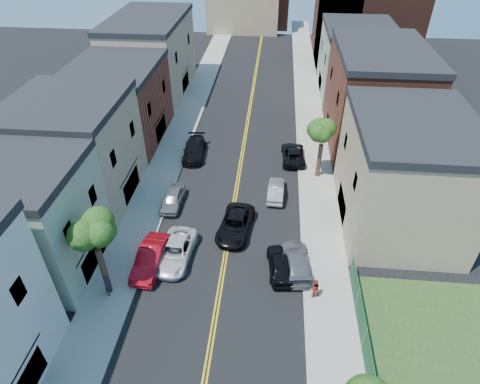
% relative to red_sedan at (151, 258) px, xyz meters
% --- Properties ---
extents(sidewalk_left, '(3.20, 100.00, 0.15)m').
position_rel_red_sedan_xyz_m(sidewalk_left, '(-2.40, 23.32, -0.76)').
color(sidewalk_left, gray).
rests_on(sidewalk_left, ground).
extents(sidewalk_right, '(3.20, 100.00, 0.15)m').
position_rel_red_sedan_xyz_m(sidewalk_right, '(13.40, 23.32, -0.76)').
color(sidewalk_right, gray).
rests_on(sidewalk_right, ground).
extents(curb_left, '(0.30, 100.00, 0.15)m').
position_rel_red_sedan_xyz_m(curb_left, '(-0.65, 23.32, -0.76)').
color(curb_left, gray).
rests_on(curb_left, ground).
extents(curb_right, '(0.30, 100.00, 0.15)m').
position_rel_red_sedan_xyz_m(curb_right, '(11.65, 23.32, -0.76)').
color(curb_right, gray).
rests_on(curb_right, ground).
extents(bldg_left_palegrn, '(9.00, 8.00, 8.50)m').
position_rel_red_sedan_xyz_m(bldg_left_palegrn, '(-8.50, -0.68, 3.42)').
color(bldg_left_palegrn, gray).
rests_on(bldg_left_palegrn, ground).
extents(bldg_left_tan_near, '(9.00, 10.00, 9.00)m').
position_rel_red_sedan_xyz_m(bldg_left_tan_near, '(-8.50, 8.32, 3.67)').
color(bldg_left_tan_near, '#998466').
rests_on(bldg_left_tan_near, ground).
extents(bldg_left_brick, '(9.00, 12.00, 8.00)m').
position_rel_red_sedan_xyz_m(bldg_left_brick, '(-8.50, 19.32, 3.17)').
color(bldg_left_brick, brown).
rests_on(bldg_left_brick, ground).
extents(bldg_left_tan_far, '(9.00, 16.00, 9.50)m').
position_rel_red_sedan_xyz_m(bldg_left_tan_far, '(-8.50, 33.32, 3.92)').
color(bldg_left_tan_far, '#998466').
rests_on(bldg_left_tan_far, ground).
extents(bldg_right_tan, '(9.00, 12.00, 9.00)m').
position_rel_red_sedan_xyz_m(bldg_right_tan, '(19.50, 7.32, 3.67)').
color(bldg_right_tan, '#998466').
rests_on(bldg_right_tan, ground).
extents(bldg_right_brick, '(9.00, 14.00, 10.00)m').
position_rel_red_sedan_xyz_m(bldg_right_brick, '(19.50, 21.32, 4.17)').
color(bldg_right_brick, brown).
rests_on(bldg_right_brick, ground).
extents(bldg_right_palegrn, '(9.00, 12.00, 8.50)m').
position_rel_red_sedan_xyz_m(bldg_right_palegrn, '(19.50, 35.32, 3.42)').
color(bldg_right_palegrn, gray).
rests_on(bldg_right_palegrn, ground).
extents(church, '(16.20, 14.20, 22.60)m').
position_rel_red_sedan_xyz_m(church, '(21.83, 50.39, 6.41)').
color(church, '#4C2319').
rests_on(church, ground).
extents(backdrop_center, '(10.00, 8.00, 10.00)m').
position_rel_red_sedan_xyz_m(backdrop_center, '(5.50, 69.32, 4.17)').
color(backdrop_center, brown).
rests_on(backdrop_center, ground).
extents(fence_right, '(0.04, 15.00, 1.90)m').
position_rel_red_sedan_xyz_m(fence_right, '(15.00, -7.18, 0.27)').
color(fence_right, '#143F1E').
rests_on(fence_right, sidewalk_right).
extents(corner_lot, '(12.00, 15.00, 0.02)m').
position_rel_red_sedan_xyz_m(corner_lot, '(21.00, -7.18, -0.82)').
color(corner_lot, '#233F19').
rests_on(corner_lot, ground).
extents(tree_left_mid, '(5.20, 5.20, 9.29)m').
position_rel_red_sedan_xyz_m(tree_left_mid, '(-2.38, -2.67, 5.75)').
color(tree_left_mid, '#332819').
rests_on(tree_left_mid, sidewalk_left).
extents(tree_right_far, '(4.40, 4.40, 8.03)m').
position_rel_red_sedan_xyz_m(tree_right_far, '(13.42, 13.33, 4.92)').
color(tree_right_far, '#332819').
rests_on(tree_right_far, sidewalk_right).
extents(red_sedan, '(2.06, 5.16, 1.67)m').
position_rel_red_sedan_xyz_m(red_sedan, '(0.00, 0.00, 0.00)').
color(red_sedan, '#B30B18').
rests_on(red_sedan, ground).
extents(white_pickup, '(2.85, 5.51, 1.48)m').
position_rel_red_sedan_xyz_m(white_pickup, '(1.70, 0.92, -0.09)').
color(white_pickup, beige).
rests_on(white_pickup, ground).
extents(grey_car_left, '(1.80, 4.27, 1.44)m').
position_rel_red_sedan_xyz_m(grey_car_left, '(0.00, 7.46, -0.11)').
color(grey_car_left, slate).
rests_on(grey_car_left, ground).
extents(black_car_left, '(2.47, 5.44, 1.55)m').
position_rel_red_sedan_xyz_m(black_car_left, '(0.37, 16.08, -0.06)').
color(black_car_left, black).
rests_on(black_car_left, ground).
extents(grey_car_right, '(2.60, 5.15, 1.43)m').
position_rel_red_sedan_xyz_m(grey_car_right, '(11.00, 0.81, -0.12)').
color(grey_car_right, '#5C5E64').
rests_on(grey_car_right, ground).
extents(black_car_right, '(2.23, 4.46, 1.46)m').
position_rel_red_sedan_xyz_m(black_car_right, '(9.78, 0.35, -0.10)').
color(black_car_right, black).
rests_on(black_car_right, ground).
extents(silver_car_right, '(1.61, 4.20, 1.36)m').
position_rel_red_sedan_xyz_m(silver_car_right, '(9.30, 9.69, -0.15)').
color(silver_car_right, '#A4A8AC').
rests_on(silver_car_right, ground).
extents(dark_car_right_far, '(2.55, 5.12, 1.39)m').
position_rel_red_sedan_xyz_m(dark_car_right_far, '(11.00, 16.32, -0.14)').
color(dark_car_right_far, black).
rests_on(dark_car_right_far, ground).
extents(black_suv_lane, '(3.19, 5.67, 1.50)m').
position_rel_red_sedan_xyz_m(black_suv_lane, '(6.00, 4.45, -0.09)').
color(black_suv_lane, black).
rests_on(black_suv_lane, ground).
extents(pedestrian_left, '(0.43, 0.64, 1.72)m').
position_rel_red_sedan_xyz_m(pedestrian_left, '(-2.22, -3.03, 0.18)').
color(pedestrian_left, '#23232A').
rests_on(pedestrian_left, sidewalk_left).
extents(pedestrian_right, '(0.90, 0.78, 1.58)m').
position_rel_red_sedan_xyz_m(pedestrian_right, '(12.20, -1.89, 0.11)').
color(pedestrian_right, maroon).
rests_on(pedestrian_right, sidewalk_right).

